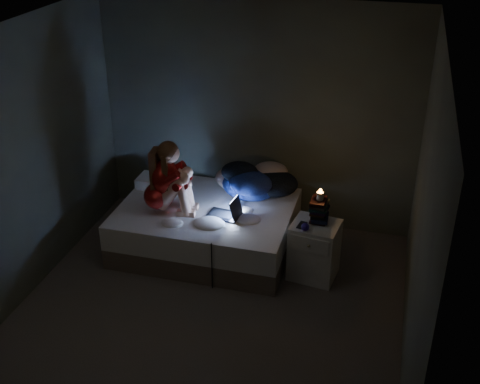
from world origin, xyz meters
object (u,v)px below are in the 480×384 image
at_px(nightstand, 314,250).
at_px(phone, 303,226).
at_px(woman, 158,176).
at_px(laptop, 223,206).
at_px(bed, 207,227).
at_px(candle, 320,196).

xyz_separation_m(nightstand, phone, (-0.12, -0.08, 0.31)).
bearing_deg(woman, laptop, -1.88).
bearing_deg(laptop, woman, -169.80).
xyz_separation_m(bed, nightstand, (1.23, -0.22, 0.05)).
xyz_separation_m(laptop, nightstand, (0.99, -0.09, -0.32)).
distance_m(bed, nightstand, 1.25).
relative_size(bed, nightstand, 3.02).
bearing_deg(woman, bed, 16.06).
bearing_deg(phone, bed, 166.66).
distance_m(bed, phone, 1.20).
distance_m(laptop, candle, 1.04).
xyz_separation_m(candle, phone, (-0.13, -0.15, -0.28)).
xyz_separation_m(woman, phone, (1.56, -0.12, -0.29)).
relative_size(laptop, candle, 4.22).
bearing_deg(nightstand, laptop, -177.22).
bearing_deg(candle, woman, -179.01).
bearing_deg(nightstand, candle, 87.48).
bearing_deg(phone, woman, 177.53).
bearing_deg(laptop, candle, 5.80).
height_order(laptop, phone, laptop).
bearing_deg(bed, nightstand, -10.32).
relative_size(woman, nightstand, 1.31).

